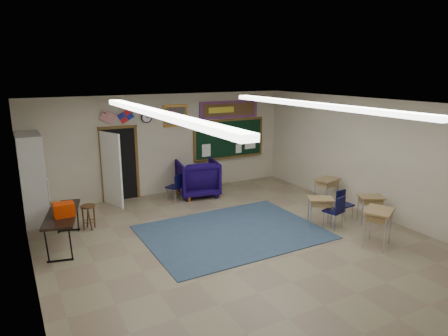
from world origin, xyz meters
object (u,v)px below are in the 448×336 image
student_desk_front_right (327,190)px  wooden_stool (89,217)px  student_desk_front_left (320,210)px  folding_table (64,228)px  wingback_armchair (198,178)px

student_desk_front_right → wooden_stool: bearing=154.4°
student_desk_front_left → folding_table: 5.86m
student_desk_front_left → wooden_stool: size_ratio=1.24×
folding_table → wooden_stool: (0.64, 0.68, -0.10)m
student_desk_front_left → wooden_stool: (-4.93, 2.50, -0.09)m
wingback_armchair → folding_table: size_ratio=0.63×
wingback_armchair → wooden_stool: bearing=29.5°
wingback_armchair → wooden_stool: wingback_armchair is taller
wingback_armchair → folding_table: wingback_armchair is taller
student_desk_front_right → folding_table: (-6.76, 0.77, -0.03)m
student_desk_front_left → wingback_armchair: bearing=143.8°
wingback_armchair → student_desk_front_left: wingback_armchair is taller
student_desk_front_left → wooden_stool: 5.53m
student_desk_front_right → folding_table: 6.80m
student_desk_front_left → student_desk_front_right: 1.58m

